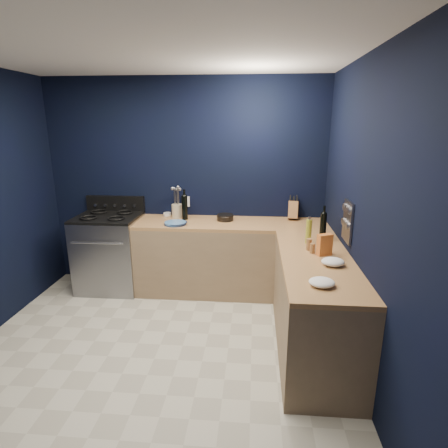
# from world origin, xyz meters

# --- Properties ---
(floor) EXTENTS (3.50, 3.50, 0.02)m
(floor) POSITION_xyz_m (0.00, 0.00, -0.01)
(floor) COLOR #B6B19F
(floor) RESTS_ON ground
(ceiling) EXTENTS (3.50, 3.50, 0.02)m
(ceiling) POSITION_xyz_m (0.00, 0.00, 2.61)
(ceiling) COLOR silver
(ceiling) RESTS_ON ground
(wall_back) EXTENTS (3.50, 0.02, 2.60)m
(wall_back) POSITION_xyz_m (0.00, 1.76, 1.30)
(wall_back) COLOR black
(wall_back) RESTS_ON ground
(wall_right) EXTENTS (0.02, 3.50, 2.60)m
(wall_right) POSITION_xyz_m (1.76, 0.00, 1.30)
(wall_right) COLOR black
(wall_right) RESTS_ON ground
(cab_back) EXTENTS (2.30, 0.63, 0.86)m
(cab_back) POSITION_xyz_m (0.60, 1.44, 0.43)
(cab_back) COLOR #896E50
(cab_back) RESTS_ON floor
(top_back) EXTENTS (2.30, 0.63, 0.04)m
(top_back) POSITION_xyz_m (0.60, 1.44, 0.88)
(top_back) COLOR brown
(top_back) RESTS_ON cab_back
(cab_right) EXTENTS (0.63, 1.67, 0.86)m
(cab_right) POSITION_xyz_m (1.44, 0.29, 0.43)
(cab_right) COLOR #896E50
(cab_right) RESTS_ON floor
(top_right) EXTENTS (0.63, 1.67, 0.04)m
(top_right) POSITION_xyz_m (1.44, 0.29, 0.88)
(top_right) COLOR brown
(top_right) RESTS_ON cab_right
(gas_range) EXTENTS (0.76, 0.66, 0.92)m
(gas_range) POSITION_xyz_m (-0.93, 1.42, 0.46)
(gas_range) COLOR gray
(gas_range) RESTS_ON floor
(oven_door) EXTENTS (0.59, 0.02, 0.42)m
(oven_door) POSITION_xyz_m (-0.93, 1.10, 0.45)
(oven_door) COLOR black
(oven_door) RESTS_ON gas_range
(cooktop) EXTENTS (0.76, 0.66, 0.03)m
(cooktop) POSITION_xyz_m (-0.93, 1.42, 0.94)
(cooktop) COLOR black
(cooktop) RESTS_ON gas_range
(backguard) EXTENTS (0.76, 0.06, 0.20)m
(backguard) POSITION_xyz_m (-0.93, 1.72, 1.04)
(backguard) COLOR black
(backguard) RESTS_ON gas_range
(spice_panel) EXTENTS (0.02, 0.28, 0.38)m
(spice_panel) POSITION_xyz_m (1.74, 0.55, 1.18)
(spice_panel) COLOR gray
(spice_panel) RESTS_ON wall_right
(wall_outlet) EXTENTS (0.09, 0.02, 0.13)m
(wall_outlet) POSITION_xyz_m (0.00, 1.74, 1.08)
(wall_outlet) COLOR white
(wall_outlet) RESTS_ON wall_back
(plate_stack) EXTENTS (0.28, 0.28, 0.03)m
(plate_stack) POSITION_xyz_m (-0.05, 1.28, 0.92)
(plate_stack) COLOR teal
(plate_stack) RESTS_ON top_back
(ramekin) EXTENTS (0.12, 0.12, 0.04)m
(ramekin) POSITION_xyz_m (-0.24, 1.69, 0.92)
(ramekin) COLOR white
(ramekin) RESTS_ON top_back
(utensil_crock) EXTENTS (0.15, 0.15, 0.17)m
(utensil_crock) POSITION_xyz_m (-0.10, 1.62, 0.98)
(utensil_crock) COLOR beige
(utensil_crock) RESTS_ON top_back
(wine_bottle_back) EXTENTS (0.10, 0.10, 0.30)m
(wine_bottle_back) POSITION_xyz_m (0.02, 1.52, 1.05)
(wine_bottle_back) COLOR black
(wine_bottle_back) RESTS_ON top_back
(lemon_basket) EXTENTS (0.24, 0.24, 0.08)m
(lemon_basket) POSITION_xyz_m (0.52, 1.52, 0.94)
(lemon_basket) COLOR black
(lemon_basket) RESTS_ON top_back
(knife_block) EXTENTS (0.14, 0.26, 0.26)m
(knife_block) POSITION_xyz_m (1.35, 1.67, 1.01)
(knife_block) COLOR brown
(knife_block) RESTS_ON top_back
(wine_bottle_right) EXTENTS (0.08, 0.08, 0.27)m
(wine_bottle_right) POSITION_xyz_m (1.58, 0.89, 1.03)
(wine_bottle_right) COLOR black
(wine_bottle_right) RESTS_ON top_right
(oil_bottle) EXTENTS (0.06, 0.06, 0.24)m
(oil_bottle) POSITION_xyz_m (1.41, 0.72, 1.02)
(oil_bottle) COLOR olive
(oil_bottle) RESTS_ON top_right
(spice_jar_near) EXTENTS (0.06, 0.06, 0.11)m
(spice_jar_near) POSITION_xyz_m (1.39, 0.52, 0.96)
(spice_jar_near) COLOR olive
(spice_jar_near) RESTS_ON top_right
(spice_jar_far) EXTENTS (0.06, 0.06, 0.09)m
(spice_jar_far) POSITION_xyz_m (1.41, 0.44, 0.95)
(spice_jar_far) COLOR olive
(spice_jar_far) RESTS_ON top_right
(crouton_bag) EXTENTS (0.15, 0.11, 0.20)m
(crouton_bag) POSITION_xyz_m (1.51, 0.40, 1.00)
(crouton_bag) COLOR #B41927
(crouton_bag) RESTS_ON top_right
(towel_front) EXTENTS (0.24, 0.22, 0.07)m
(towel_front) POSITION_xyz_m (1.54, 0.15, 0.93)
(towel_front) COLOR white
(towel_front) RESTS_ON top_right
(towel_end) EXTENTS (0.19, 0.18, 0.06)m
(towel_end) POSITION_xyz_m (1.38, -0.26, 0.93)
(towel_end) COLOR white
(towel_end) RESTS_ON top_right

